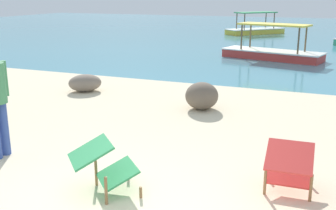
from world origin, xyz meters
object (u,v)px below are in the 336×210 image
object	(u,v)px
deck_chair_near	(289,166)
boat_yellow	(255,29)
boat_red	(272,52)
deck_chair_far	(104,164)

from	to	relation	value
deck_chair_near	boat_yellow	xyz separation A→B (m)	(-4.11, 20.28, -0.13)
boat_yellow	boat_red	xyz separation A→B (m)	(2.37, -9.47, 0.00)
boat_yellow	boat_red	size ratio (longest dim) A/B	0.91
deck_chair_near	boat_yellow	size ratio (longest dim) A/B	0.23
deck_chair_near	boat_yellow	distance (m)	20.69
deck_chair_far	boat_red	bearing A→B (deg)	44.47
deck_chair_far	boat_red	world-z (taller)	boat_red
deck_chair_near	boat_red	world-z (taller)	boat_red
boat_yellow	boat_red	bearing A→B (deg)	-123.80
deck_chair_far	boat_red	distance (m)	11.59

